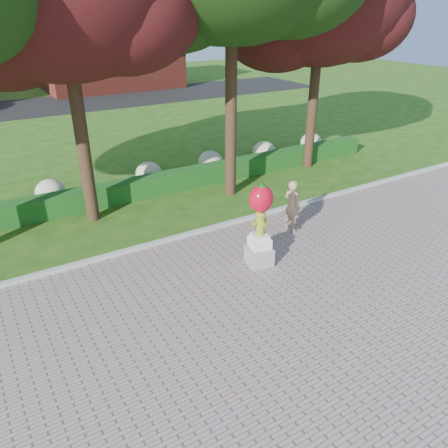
{
  "coord_description": "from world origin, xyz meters",
  "views": [
    {
      "loc": [
        -5.36,
        -8.53,
        6.81
      ],
      "look_at": [
        0.45,
        1.0,
        1.27
      ],
      "focal_mm": 35.0,
      "sensor_mm": 36.0,
      "label": 1
    }
  ],
  "objects": [
    {
      "name": "lawn_hedge",
      "position": [
        0.0,
        7.0,
        0.4
      ],
      "size": [
        24.0,
        0.7,
        0.8
      ],
      "primitive_type": "cube",
      "color": "#154112",
      "rests_on": "ground"
    },
    {
      "name": "curb",
      "position": [
        0.0,
        3.0,
        0.07
      ],
      "size": [
        40.0,
        0.18,
        0.15
      ],
      "primitive_type": "cube",
      "color": "#ADADA5",
      "rests_on": "ground"
    },
    {
      "name": "hydrant_sculpture",
      "position": [
        1.26,
        0.36,
        1.38
      ],
      "size": [
        0.82,
        0.82,
        2.54
      ],
      "rotation": [
        0.0,
        0.0,
        -0.22
      ],
      "color": "gray",
      "rests_on": "walkway"
    },
    {
      "name": "ground",
      "position": [
        0.0,
        0.0,
        0.0
      ],
      "size": [
        100.0,
        100.0,
        0.0
      ],
      "primitive_type": "plane",
      "color": "#224711",
      "rests_on": "ground"
    },
    {
      "name": "tree_far_right",
      "position": [
        8.4,
        6.58,
        6.97
      ],
      "size": [
        7.88,
        6.72,
        10.21
      ],
      "color": "black",
      "rests_on": "ground"
    },
    {
      "name": "hydrangea_row",
      "position": [
        0.57,
        8.0,
        0.55
      ],
      "size": [
        20.1,
        1.1,
        0.99
      ],
      "color": "#B5B88C",
      "rests_on": "ground"
    },
    {
      "name": "street",
      "position": [
        0.0,
        28.0,
        0.01
      ],
      "size": [
        50.0,
        8.0,
        0.02
      ],
      "primitive_type": "cube",
      "color": "black",
      "rests_on": "ground"
    },
    {
      "name": "building_right",
      "position": [
        8.0,
        34.0,
        3.2
      ],
      "size": [
        12.0,
        8.0,
        6.4
      ],
      "primitive_type": "cube",
      "color": "maroon",
      "rests_on": "ground"
    },
    {
      "name": "walkway",
      "position": [
        0.0,
        -4.0,
        0.02
      ],
      "size": [
        40.0,
        14.0,
        0.04
      ],
      "primitive_type": "cube",
      "color": "gray",
      "rests_on": "ground"
    },
    {
      "name": "woman",
      "position": [
        3.44,
        1.57,
        0.93
      ],
      "size": [
        0.52,
        0.71,
        1.78
      ],
      "primitive_type": "imported",
      "rotation": [
        0.0,
        0.0,
        1.73
      ],
      "color": "tan",
      "rests_on": "walkway"
    }
  ]
}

